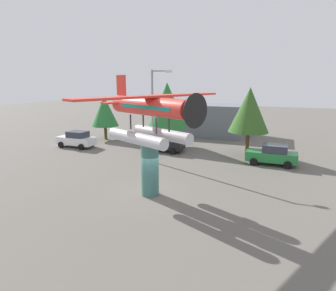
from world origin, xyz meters
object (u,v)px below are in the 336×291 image
(storefront_building, at_px, (204,119))
(streetlight_primary, at_px, (155,110))
(car_far_green, at_px, (272,155))
(car_mid_black, at_px, (164,143))
(display_pedestal, at_px, (150,169))
(tree_center_back, at_px, (249,110))
(floatplane_monument, at_px, (151,115))
(tree_west, at_px, (105,111))
(tree_east, at_px, (167,106))
(car_near_white, at_px, (77,139))

(storefront_building, bearing_deg, streetlight_primary, -91.03)
(car_far_green, bearing_deg, car_mid_black, -4.90)
(display_pedestal, height_order, tree_center_back, tree_center_back)
(floatplane_monument, distance_m, car_mid_black, 12.41)
(display_pedestal, xyz_separation_m, tree_west, (-12.73, 14.00, 1.74))
(floatplane_monument, xyz_separation_m, tree_center_back, (4.28, 12.40, -0.71))
(car_far_green, xyz_separation_m, tree_center_back, (-2.39, 2.27, 3.52))
(streetlight_primary, distance_m, storefront_building, 15.36)
(display_pedestal, relative_size, streetlight_primary, 0.43)
(streetlight_primary, bearing_deg, tree_east, 102.58)
(tree_west, bearing_deg, car_mid_black, -18.49)
(car_mid_black, bearing_deg, car_far_green, 175.10)
(streetlight_primary, bearing_deg, car_far_green, 18.53)
(car_near_white, bearing_deg, storefront_building, -129.75)
(display_pedestal, bearing_deg, tree_east, 107.76)
(display_pedestal, height_order, car_near_white, display_pedestal)
(floatplane_monument, relative_size, car_far_green, 2.36)
(car_mid_black, distance_m, storefront_building, 11.14)
(display_pedestal, relative_size, storefront_building, 0.31)
(tree_center_back, bearing_deg, car_mid_black, -170.34)
(floatplane_monument, xyz_separation_m, car_far_green, (6.67, 10.13, -4.23))
(display_pedestal, relative_size, floatplane_monument, 0.35)
(storefront_building, relative_size, tree_west, 2.07)
(tree_west, distance_m, tree_east, 8.65)
(car_near_white, relative_size, car_mid_black, 1.00)
(car_near_white, height_order, car_mid_black, same)
(display_pedestal, relative_size, tree_east, 0.50)
(car_mid_black, bearing_deg, storefront_building, -95.95)
(car_near_white, distance_m, tree_east, 10.46)
(floatplane_monument, bearing_deg, car_far_green, 80.96)
(display_pedestal, relative_size, car_near_white, 0.82)
(storefront_building, height_order, tree_center_back, tree_center_back)
(car_near_white, xyz_separation_m, car_far_green, (19.98, 0.90, 0.00))
(streetlight_primary, xyz_separation_m, tree_east, (-1.39, 6.24, -0.13))
(streetlight_primary, relative_size, tree_east, 1.15)
(tree_west, bearing_deg, streetlight_primary, -35.71)
(car_near_white, distance_m, streetlight_primary, 11.29)
(floatplane_monument, distance_m, streetlight_primary, 7.52)
(display_pedestal, relative_size, tree_center_back, 0.53)
(car_mid_black, height_order, tree_center_back, tree_center_back)
(floatplane_monument, height_order, car_mid_black, floatplane_monument)
(storefront_building, bearing_deg, car_far_green, -52.00)
(floatplane_monument, bearing_deg, storefront_building, 121.17)
(floatplane_monument, bearing_deg, tree_east, 132.47)
(car_near_white, xyz_separation_m, tree_west, (0.46, 4.83, 2.58))
(car_far_green, distance_m, tree_east, 11.95)
(car_mid_black, relative_size, tree_west, 0.79)
(storefront_building, bearing_deg, floatplane_monument, -83.15)
(car_far_green, relative_size, storefront_building, 0.38)
(car_near_white, relative_size, tree_center_back, 0.65)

